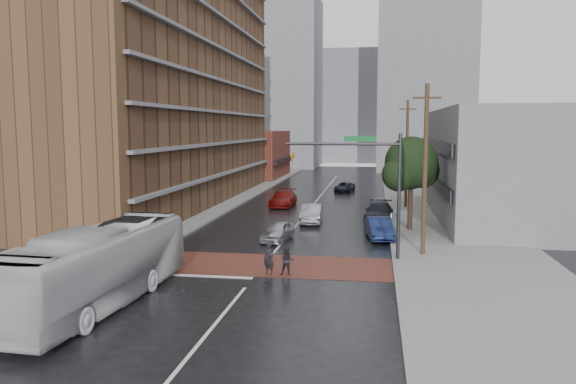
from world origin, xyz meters
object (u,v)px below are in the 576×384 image
(car_travel_a, at_px, (278,231))
(car_travel_c, at_px, (283,198))
(car_parked_far, at_px, (379,205))
(suv_travel, at_px, (345,187))
(car_travel_b, at_px, (311,214))
(car_parked_mid, at_px, (379,212))
(pedestrian_a, at_px, (269,259))
(car_parked_near, at_px, (379,228))
(transit_bus, at_px, (98,267))
(pedestrian_b, at_px, (287,261))

(car_travel_a, relative_size, car_travel_c, 0.73)
(car_travel_a, height_order, car_parked_far, car_parked_far)
(car_travel_c, height_order, suv_travel, car_travel_c)
(car_travel_a, bearing_deg, car_travel_c, 106.87)
(car_travel_a, relative_size, suv_travel, 0.92)
(car_travel_b, distance_m, suv_travel, 22.02)
(car_parked_mid, relative_size, car_parked_far, 1.27)
(pedestrian_a, distance_m, car_parked_near, 11.73)
(transit_bus, bearing_deg, pedestrian_b, 42.96)
(transit_bus, relative_size, car_parked_mid, 2.30)
(transit_bus, xyz_separation_m, car_travel_b, (6.51, 21.94, -0.94))
(pedestrian_b, relative_size, car_parked_far, 0.37)
(pedestrian_b, height_order, car_parked_mid, pedestrian_b)
(car_parked_far, bearing_deg, car_travel_b, -128.45)
(car_parked_near, relative_size, car_parked_far, 1.07)
(car_travel_a, xyz_separation_m, car_parked_mid, (6.70, 8.84, 0.12))
(transit_bus, distance_m, car_parked_far, 30.63)
(car_travel_a, distance_m, suv_travel, 29.38)
(suv_travel, relative_size, car_parked_mid, 0.79)
(car_travel_a, height_order, car_travel_b, car_travel_b)
(car_parked_near, bearing_deg, car_travel_b, 125.13)
(pedestrian_b, xyz_separation_m, car_travel_c, (-4.36, 25.03, -0.01))
(transit_bus, relative_size, car_parked_near, 2.73)
(pedestrian_a, bearing_deg, car_travel_a, 119.39)
(car_travel_c, bearing_deg, transit_bus, -94.09)
(car_travel_c, bearing_deg, pedestrian_b, -79.14)
(car_parked_mid, bearing_deg, pedestrian_a, -103.77)
(car_travel_a, bearing_deg, suv_travel, 93.26)
(pedestrian_b, distance_m, car_travel_a, 8.89)
(pedestrian_a, bearing_deg, car_travel_c, 120.07)
(transit_bus, distance_m, car_travel_c, 31.18)
(car_travel_b, distance_m, car_parked_far, 8.23)
(suv_travel, distance_m, car_parked_mid, 20.78)
(transit_bus, distance_m, pedestrian_a, 8.66)
(pedestrian_a, distance_m, car_parked_mid, 18.38)
(pedestrian_a, relative_size, car_travel_c, 0.33)
(suv_travel, relative_size, car_parked_near, 0.94)
(car_travel_c, bearing_deg, pedestrian_a, -81.23)
(car_parked_mid, bearing_deg, car_travel_a, -123.12)
(pedestrian_b, bearing_deg, pedestrian_a, 173.80)
(transit_bus, distance_m, suv_travel, 44.64)
(pedestrian_b, relative_size, car_parked_mid, 0.29)
(car_travel_b, relative_size, car_parked_far, 1.08)
(car_travel_b, height_order, car_parked_near, car_travel_b)
(transit_bus, height_order, suv_travel, transit_bus)
(suv_travel, distance_m, car_parked_near, 27.89)
(car_travel_a, bearing_deg, car_parked_near, 22.43)
(transit_bus, bearing_deg, car_parked_far, 70.08)
(suv_travel, xyz_separation_m, car_parked_far, (3.90, -15.67, 0.13))
(pedestrian_a, distance_m, car_travel_b, 15.93)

